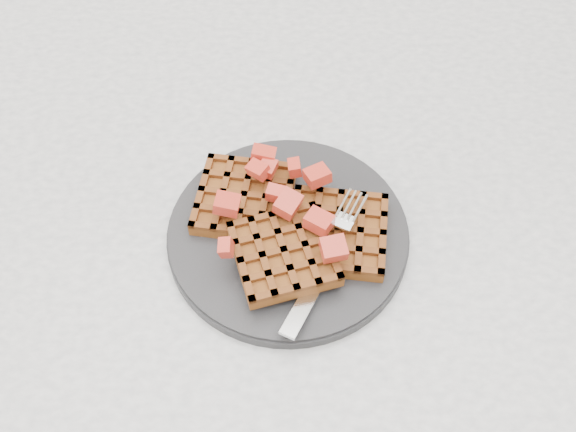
{
  "coord_description": "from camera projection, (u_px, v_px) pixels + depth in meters",
  "views": [
    {
      "loc": [
        -0.14,
        -0.4,
        1.31
      ],
      "look_at": [
        -0.13,
        -0.03,
        0.79
      ],
      "focal_mm": 40.0,
      "sensor_mm": 36.0,
      "label": 1
    }
  ],
  "objects": [
    {
      "name": "waffles",
      "position": [
        288.0,
        226.0,
        0.65
      ],
      "size": [
        0.21,
        0.19,
        0.03
      ],
      "color": "brown",
      "rests_on": "plate"
    },
    {
      "name": "plate",
      "position": [
        288.0,
        234.0,
        0.67
      ],
      "size": [
        0.25,
        0.25,
        0.02
      ],
      "primitive_type": "cylinder",
      "color": "black",
      "rests_on": "table"
    },
    {
      "name": "ground",
      "position": [
        350.0,
        428.0,
        1.3
      ],
      "size": [
        4.0,
        4.0,
        0.0
      ],
      "primitive_type": "plane",
      "color": "tan",
      "rests_on": "ground"
    },
    {
      "name": "fork",
      "position": [
        329.0,
        257.0,
        0.63
      ],
      "size": [
        0.1,
        0.17,
        0.02
      ],
      "primitive_type": null,
      "rotation": [
        0.0,
        0.0,
        -0.47
      ],
      "color": "silver",
      "rests_on": "plate"
    },
    {
      "name": "table",
      "position": [
        391.0,
        270.0,
        0.78
      ],
      "size": [
        1.2,
        0.8,
        0.75
      ],
      "color": "silver",
      "rests_on": "ground"
    },
    {
      "name": "strawberry_pile",
      "position": [
        288.0,
        208.0,
        0.63
      ],
      "size": [
        0.15,
        0.15,
        0.02
      ],
      "primitive_type": null,
      "color": "#9E1B11",
      "rests_on": "waffles"
    }
  ]
}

